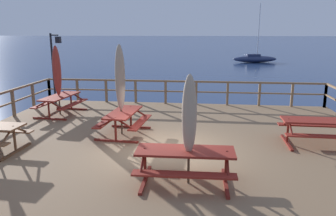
{
  "coord_description": "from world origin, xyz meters",
  "views": [
    {
      "loc": [
        1.12,
        -8.72,
        4.13
      ],
      "look_at": [
        0.0,
        0.94,
        1.85
      ],
      "focal_mm": 34.98,
      "sensor_mm": 36.0,
      "label": 1
    }
  ],
  "objects_px": {
    "sailboat_distant": "(255,59)",
    "lamp_post_hooked": "(55,58)",
    "picnic_table_back_left": "(317,126)",
    "picnic_table_mid_centre": "(60,100)",
    "patio_umbrella_tall_back_left": "(57,71)",
    "patio_umbrella_tall_mid_right": "(189,115)",
    "picnic_table_front_left": "(185,159)",
    "picnic_table_mid_right": "(124,118)",
    "patio_umbrella_short_back": "(120,78)"
  },
  "relations": [
    {
      "from": "picnic_table_front_left",
      "to": "patio_umbrella_tall_back_left",
      "type": "bearing_deg",
      "value": 134.25
    },
    {
      "from": "patio_umbrella_short_back",
      "to": "picnic_table_mid_right",
      "type": "bearing_deg",
      "value": -20.04
    },
    {
      "from": "picnic_table_mid_right",
      "to": "lamp_post_hooked",
      "type": "height_order",
      "value": "lamp_post_hooked"
    },
    {
      "from": "picnic_table_back_left",
      "to": "picnic_table_front_left",
      "type": "distance_m",
      "value": 4.72
    },
    {
      "from": "picnic_table_mid_centre",
      "to": "picnic_table_mid_right",
      "type": "relative_size",
      "value": 1.1
    },
    {
      "from": "patio_umbrella_short_back",
      "to": "patio_umbrella_tall_mid_right",
      "type": "height_order",
      "value": "patio_umbrella_short_back"
    },
    {
      "from": "picnic_table_back_left",
      "to": "picnic_table_mid_centre",
      "type": "xyz_separation_m",
      "value": [
        -9.1,
        2.67,
        0.0
      ]
    },
    {
      "from": "picnic_table_mid_right",
      "to": "patio_umbrella_tall_back_left",
      "type": "height_order",
      "value": "patio_umbrella_tall_back_left"
    },
    {
      "from": "picnic_table_mid_right",
      "to": "patio_umbrella_tall_back_left",
      "type": "bearing_deg",
      "value": 144.32
    },
    {
      "from": "picnic_table_mid_right",
      "to": "sailboat_distant",
      "type": "bearing_deg",
      "value": 75.64
    },
    {
      "from": "sailboat_distant",
      "to": "lamp_post_hooked",
      "type": "bearing_deg",
      "value": -112.84
    },
    {
      "from": "patio_umbrella_tall_mid_right",
      "to": "picnic_table_mid_centre",
      "type": "bearing_deg",
      "value": 134.29
    },
    {
      "from": "picnic_table_mid_right",
      "to": "lamp_post_hooked",
      "type": "bearing_deg",
      "value": 134.96
    },
    {
      "from": "picnic_table_mid_centre",
      "to": "patio_umbrella_short_back",
      "type": "xyz_separation_m",
      "value": [
        3.13,
        -2.31,
        1.28
      ]
    },
    {
      "from": "patio_umbrella_tall_mid_right",
      "to": "sailboat_distant",
      "type": "height_order",
      "value": "sailboat_distant"
    },
    {
      "from": "picnic_table_mid_right",
      "to": "patio_umbrella_tall_mid_right",
      "type": "bearing_deg",
      "value": -55.18
    },
    {
      "from": "picnic_table_back_left",
      "to": "picnic_table_front_left",
      "type": "height_order",
      "value": "same"
    },
    {
      "from": "picnic_table_back_left",
      "to": "patio_umbrella_tall_back_left",
      "type": "bearing_deg",
      "value": 163.81
    },
    {
      "from": "patio_umbrella_tall_back_left",
      "to": "patio_umbrella_tall_mid_right",
      "type": "relative_size",
      "value": 1.13
    },
    {
      "from": "patio_umbrella_short_back",
      "to": "patio_umbrella_tall_mid_right",
      "type": "xyz_separation_m",
      "value": [
        2.36,
        -3.31,
        -0.3
      ]
    },
    {
      "from": "patio_umbrella_tall_back_left",
      "to": "picnic_table_front_left",
      "type": "bearing_deg",
      "value": -45.75
    },
    {
      "from": "sailboat_distant",
      "to": "picnic_table_mid_right",
      "type": "bearing_deg",
      "value": -104.36
    },
    {
      "from": "picnic_table_mid_centre",
      "to": "patio_umbrella_tall_mid_right",
      "type": "xyz_separation_m",
      "value": [
        5.49,
        -5.62,
        0.99
      ]
    },
    {
      "from": "picnic_table_mid_centre",
      "to": "patio_umbrella_short_back",
      "type": "distance_m",
      "value": 4.1
    },
    {
      "from": "picnic_table_mid_right",
      "to": "patio_umbrella_tall_mid_right",
      "type": "distance_m",
      "value": 4.12
    },
    {
      "from": "picnic_table_back_left",
      "to": "patio_umbrella_tall_back_left",
      "type": "xyz_separation_m",
      "value": [
        -9.14,
        2.65,
        1.19
      ]
    },
    {
      "from": "patio_umbrella_short_back",
      "to": "lamp_post_hooked",
      "type": "height_order",
      "value": "lamp_post_hooked"
    },
    {
      "from": "lamp_post_hooked",
      "to": "sailboat_distant",
      "type": "distance_m",
      "value": 34.51
    },
    {
      "from": "picnic_table_front_left",
      "to": "sailboat_distant",
      "type": "relative_size",
      "value": 0.28
    },
    {
      "from": "patio_umbrella_tall_mid_right",
      "to": "lamp_post_hooked",
      "type": "relative_size",
      "value": 0.76
    },
    {
      "from": "picnic_table_mid_right",
      "to": "picnic_table_front_left",
      "type": "xyz_separation_m",
      "value": [
        2.21,
        -3.26,
        0.01
      ]
    },
    {
      "from": "picnic_table_mid_centre",
      "to": "patio_umbrella_tall_mid_right",
      "type": "bearing_deg",
      "value": -45.71
    },
    {
      "from": "picnic_table_front_left",
      "to": "sailboat_distant",
      "type": "distance_m",
      "value": 39.79
    },
    {
      "from": "picnic_table_front_left",
      "to": "picnic_table_back_left",
      "type": "bearing_deg",
      "value": 38.5
    },
    {
      "from": "picnic_table_mid_right",
      "to": "patio_umbrella_tall_back_left",
      "type": "xyz_separation_m",
      "value": [
        -3.24,
        2.33,
        1.19
      ]
    },
    {
      "from": "picnic_table_mid_centre",
      "to": "picnic_table_mid_right",
      "type": "height_order",
      "value": "same"
    },
    {
      "from": "picnic_table_back_left",
      "to": "lamp_post_hooked",
      "type": "height_order",
      "value": "lamp_post_hooked"
    },
    {
      "from": "patio_umbrella_tall_mid_right",
      "to": "lamp_post_hooked",
      "type": "distance_m",
      "value": 9.88
    },
    {
      "from": "picnic_table_front_left",
      "to": "patio_umbrella_tall_mid_right",
      "type": "height_order",
      "value": "patio_umbrella_tall_mid_right"
    },
    {
      "from": "patio_umbrella_tall_mid_right",
      "to": "lamp_post_hooked",
      "type": "xyz_separation_m",
      "value": [
        -6.45,
        7.46,
        0.56
      ]
    },
    {
      "from": "picnic_table_mid_right",
      "to": "patio_umbrella_tall_mid_right",
      "type": "xyz_separation_m",
      "value": [
        2.28,
        -3.28,
        0.99
      ]
    },
    {
      "from": "lamp_post_hooked",
      "to": "sailboat_distant",
      "type": "height_order",
      "value": "sailboat_distant"
    },
    {
      "from": "patio_umbrella_tall_back_left",
      "to": "picnic_table_mid_centre",
      "type": "bearing_deg",
      "value": 19.78
    },
    {
      "from": "picnic_table_back_left",
      "to": "picnic_table_mid_centre",
      "type": "height_order",
      "value": "same"
    },
    {
      "from": "patio_umbrella_tall_mid_right",
      "to": "patio_umbrella_short_back",
      "type": "bearing_deg",
      "value": 125.48
    },
    {
      "from": "patio_umbrella_tall_back_left",
      "to": "patio_umbrella_tall_mid_right",
      "type": "height_order",
      "value": "patio_umbrella_tall_back_left"
    },
    {
      "from": "patio_umbrella_tall_back_left",
      "to": "sailboat_distant",
      "type": "distance_m",
      "value": 35.86
    },
    {
      "from": "picnic_table_back_left",
      "to": "picnic_table_mid_centre",
      "type": "distance_m",
      "value": 9.49
    },
    {
      "from": "lamp_post_hooked",
      "to": "sailboat_distant",
      "type": "xyz_separation_m",
      "value": [
        13.36,
        31.72,
        -2.45
      ]
    },
    {
      "from": "patio_umbrella_short_back",
      "to": "sailboat_distant",
      "type": "height_order",
      "value": "sailboat_distant"
    }
  ]
}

